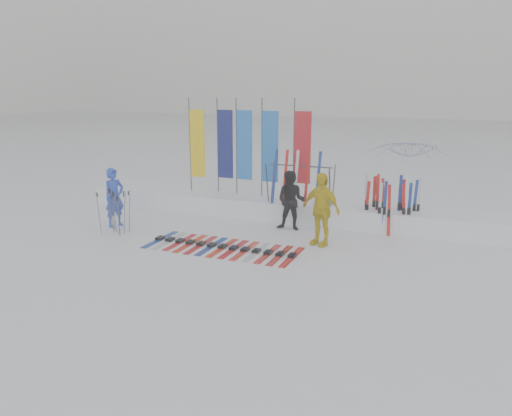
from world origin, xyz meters
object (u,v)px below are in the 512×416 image
at_px(person_blue, 114,198).
at_px(tent_canopy, 407,178).
at_px(person_yellow, 321,209).
at_px(ski_rack, 300,179).
at_px(ski_row, 222,247).
at_px(person_black, 291,201).

height_order(person_blue, tent_canopy, tent_canopy).
bearing_deg(person_yellow, ski_rack, 141.64).
relative_size(person_yellow, ski_row, 0.49).
distance_m(person_black, ski_row, 2.73).
height_order(person_black, ski_row, person_black).
bearing_deg(tent_canopy, ski_rack, -144.67).
xyz_separation_m(tent_canopy, ski_row, (-4.07, -5.38, -1.23)).
distance_m(person_black, person_yellow, 1.60).
relative_size(tent_canopy, ski_rack, 1.38).
xyz_separation_m(ski_row, ski_rack, (1.09, 3.28, 1.35)).
distance_m(tent_canopy, ski_row, 6.86).
xyz_separation_m(person_yellow, tent_canopy, (1.76, 4.11, 0.28)).
xyz_separation_m(person_black, ski_row, (-1.11, -2.35, -0.85)).
xyz_separation_m(person_yellow, ski_row, (-2.30, -1.27, -0.95)).
relative_size(person_blue, person_yellow, 0.91).
bearing_deg(person_blue, ski_row, -82.37).
height_order(ski_row, ski_rack, ski_rack).
bearing_deg(ski_row, person_black, 64.60).
bearing_deg(person_black, person_blue, -163.96).
bearing_deg(tent_canopy, person_black, -134.20).
height_order(person_blue, ski_rack, ski_rack).
relative_size(person_blue, ski_row, 0.44).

